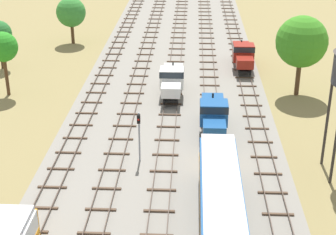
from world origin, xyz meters
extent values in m
plane|color=olive|center=(0.00, 56.00, 0.00)|extent=(480.00, 480.00, 0.00)
cube|color=gray|center=(0.00, 56.00, 0.00)|extent=(21.89, 176.00, 0.01)
cube|color=#47382D|center=(-9.66, 57.00, 0.22)|extent=(0.07, 126.00, 0.15)
cube|color=#47382D|center=(-8.23, 57.00, 0.22)|extent=(0.07, 126.00, 0.15)
cube|color=brown|center=(-8.95, 37.50, 0.07)|extent=(2.40, 0.22, 0.14)
cube|color=brown|center=(-8.95, 40.50, 0.07)|extent=(2.40, 0.22, 0.14)
cube|color=brown|center=(-8.95, 43.50, 0.07)|extent=(2.40, 0.22, 0.14)
cube|color=brown|center=(-8.95, 46.50, 0.07)|extent=(2.40, 0.22, 0.14)
cube|color=brown|center=(-8.95, 49.50, 0.07)|extent=(2.40, 0.22, 0.14)
cube|color=brown|center=(-8.95, 52.50, 0.07)|extent=(2.40, 0.22, 0.14)
cube|color=brown|center=(-8.95, 55.50, 0.07)|extent=(2.40, 0.22, 0.14)
cube|color=brown|center=(-8.95, 58.50, 0.07)|extent=(2.40, 0.22, 0.14)
cube|color=brown|center=(-8.95, 61.50, 0.07)|extent=(2.40, 0.22, 0.14)
cube|color=brown|center=(-8.95, 64.50, 0.07)|extent=(2.40, 0.22, 0.14)
cube|color=brown|center=(-8.95, 67.50, 0.07)|extent=(2.40, 0.22, 0.14)
cube|color=brown|center=(-8.95, 70.50, 0.07)|extent=(2.40, 0.22, 0.14)
cube|color=brown|center=(-8.95, 73.50, 0.07)|extent=(2.40, 0.22, 0.14)
cube|color=brown|center=(-8.95, 76.50, 0.07)|extent=(2.40, 0.22, 0.14)
cube|color=brown|center=(-8.95, 79.50, 0.07)|extent=(2.40, 0.22, 0.14)
cube|color=brown|center=(-8.95, 82.50, 0.07)|extent=(2.40, 0.22, 0.14)
cube|color=brown|center=(-8.95, 85.50, 0.07)|extent=(2.40, 0.22, 0.14)
cube|color=brown|center=(-8.95, 88.50, 0.07)|extent=(2.40, 0.22, 0.14)
cube|color=brown|center=(-8.95, 91.50, 0.07)|extent=(2.40, 0.22, 0.14)
cube|color=brown|center=(-8.95, 94.50, 0.07)|extent=(2.40, 0.22, 0.14)
cube|color=brown|center=(-8.95, 97.50, 0.07)|extent=(2.40, 0.22, 0.14)
cube|color=brown|center=(-8.95, 100.50, 0.07)|extent=(2.40, 0.22, 0.14)
cube|color=brown|center=(-8.95, 103.50, 0.07)|extent=(2.40, 0.22, 0.14)
cube|color=brown|center=(-8.95, 106.50, 0.07)|extent=(2.40, 0.22, 0.14)
cube|color=brown|center=(-8.95, 109.50, 0.07)|extent=(2.40, 0.22, 0.14)
cube|color=brown|center=(-8.95, 112.50, 0.07)|extent=(2.40, 0.22, 0.14)
cube|color=brown|center=(-8.95, 115.50, 0.07)|extent=(2.40, 0.22, 0.14)
cube|color=#47382D|center=(-5.19, 57.00, 0.22)|extent=(0.07, 126.00, 0.15)
cube|color=#47382D|center=(-3.76, 57.00, 0.22)|extent=(0.07, 126.00, 0.15)
cube|color=brown|center=(-4.47, 37.50, 0.07)|extent=(2.40, 0.22, 0.14)
cube|color=brown|center=(-4.47, 40.50, 0.07)|extent=(2.40, 0.22, 0.14)
cube|color=brown|center=(-4.47, 43.50, 0.07)|extent=(2.40, 0.22, 0.14)
cube|color=brown|center=(-4.47, 46.50, 0.07)|extent=(2.40, 0.22, 0.14)
cube|color=brown|center=(-4.47, 49.50, 0.07)|extent=(2.40, 0.22, 0.14)
cube|color=brown|center=(-4.47, 52.50, 0.07)|extent=(2.40, 0.22, 0.14)
cube|color=brown|center=(-4.47, 55.50, 0.07)|extent=(2.40, 0.22, 0.14)
cube|color=brown|center=(-4.47, 58.50, 0.07)|extent=(2.40, 0.22, 0.14)
cube|color=brown|center=(-4.47, 61.50, 0.07)|extent=(2.40, 0.22, 0.14)
cube|color=brown|center=(-4.47, 64.50, 0.07)|extent=(2.40, 0.22, 0.14)
cube|color=brown|center=(-4.47, 67.50, 0.07)|extent=(2.40, 0.22, 0.14)
cube|color=brown|center=(-4.47, 70.50, 0.07)|extent=(2.40, 0.22, 0.14)
cube|color=brown|center=(-4.47, 73.50, 0.07)|extent=(2.40, 0.22, 0.14)
cube|color=brown|center=(-4.47, 76.50, 0.07)|extent=(2.40, 0.22, 0.14)
cube|color=brown|center=(-4.47, 79.50, 0.07)|extent=(2.40, 0.22, 0.14)
cube|color=brown|center=(-4.47, 82.50, 0.07)|extent=(2.40, 0.22, 0.14)
cube|color=brown|center=(-4.47, 85.50, 0.07)|extent=(2.40, 0.22, 0.14)
cube|color=brown|center=(-4.47, 88.50, 0.07)|extent=(2.40, 0.22, 0.14)
cube|color=brown|center=(-4.47, 91.50, 0.07)|extent=(2.40, 0.22, 0.14)
cube|color=brown|center=(-4.47, 94.50, 0.07)|extent=(2.40, 0.22, 0.14)
cube|color=brown|center=(-4.47, 97.50, 0.07)|extent=(2.40, 0.22, 0.14)
cube|color=brown|center=(-4.47, 100.50, 0.07)|extent=(2.40, 0.22, 0.14)
cube|color=brown|center=(-4.47, 103.50, 0.07)|extent=(2.40, 0.22, 0.14)
cube|color=brown|center=(-4.47, 106.50, 0.07)|extent=(2.40, 0.22, 0.14)
cube|color=brown|center=(-4.47, 109.50, 0.07)|extent=(2.40, 0.22, 0.14)
cube|color=brown|center=(-4.47, 112.50, 0.07)|extent=(2.40, 0.22, 0.14)
cube|color=brown|center=(-4.47, 115.50, 0.07)|extent=(2.40, 0.22, 0.14)
cube|color=#47382D|center=(-0.72, 57.00, 0.22)|extent=(0.07, 126.00, 0.15)
cube|color=#47382D|center=(0.72, 57.00, 0.22)|extent=(0.07, 126.00, 0.15)
cube|color=brown|center=(0.00, 37.50, 0.07)|extent=(2.40, 0.22, 0.14)
cube|color=brown|center=(0.00, 40.50, 0.07)|extent=(2.40, 0.22, 0.14)
cube|color=brown|center=(0.00, 43.50, 0.07)|extent=(2.40, 0.22, 0.14)
cube|color=brown|center=(0.00, 46.50, 0.07)|extent=(2.40, 0.22, 0.14)
cube|color=brown|center=(0.00, 49.50, 0.07)|extent=(2.40, 0.22, 0.14)
cube|color=brown|center=(0.00, 52.50, 0.07)|extent=(2.40, 0.22, 0.14)
cube|color=brown|center=(0.00, 55.50, 0.07)|extent=(2.40, 0.22, 0.14)
cube|color=brown|center=(0.00, 58.50, 0.07)|extent=(2.40, 0.22, 0.14)
cube|color=brown|center=(0.00, 61.50, 0.07)|extent=(2.40, 0.22, 0.14)
cube|color=brown|center=(0.00, 64.50, 0.07)|extent=(2.40, 0.22, 0.14)
cube|color=brown|center=(0.00, 67.50, 0.07)|extent=(2.40, 0.22, 0.14)
cube|color=brown|center=(0.00, 70.50, 0.07)|extent=(2.40, 0.22, 0.14)
cube|color=brown|center=(0.00, 73.50, 0.07)|extent=(2.40, 0.22, 0.14)
cube|color=brown|center=(0.00, 76.50, 0.07)|extent=(2.40, 0.22, 0.14)
cube|color=brown|center=(0.00, 79.50, 0.07)|extent=(2.40, 0.22, 0.14)
cube|color=brown|center=(0.00, 82.50, 0.07)|extent=(2.40, 0.22, 0.14)
cube|color=brown|center=(0.00, 85.50, 0.07)|extent=(2.40, 0.22, 0.14)
cube|color=brown|center=(0.00, 88.50, 0.07)|extent=(2.40, 0.22, 0.14)
cube|color=brown|center=(0.00, 91.50, 0.07)|extent=(2.40, 0.22, 0.14)
cube|color=brown|center=(0.00, 94.50, 0.07)|extent=(2.40, 0.22, 0.14)
cube|color=brown|center=(0.00, 97.50, 0.07)|extent=(2.40, 0.22, 0.14)
cube|color=brown|center=(0.00, 100.50, 0.07)|extent=(2.40, 0.22, 0.14)
cube|color=brown|center=(0.00, 103.50, 0.07)|extent=(2.40, 0.22, 0.14)
cube|color=brown|center=(0.00, 106.50, 0.07)|extent=(2.40, 0.22, 0.14)
cube|color=brown|center=(0.00, 109.50, 0.07)|extent=(2.40, 0.22, 0.14)
cube|color=brown|center=(0.00, 112.50, 0.07)|extent=(2.40, 0.22, 0.14)
cube|color=brown|center=(0.00, 115.50, 0.07)|extent=(2.40, 0.22, 0.14)
cube|color=#47382D|center=(3.76, 57.00, 0.22)|extent=(0.07, 126.00, 0.15)
cube|color=#47382D|center=(5.19, 57.00, 0.22)|extent=(0.07, 126.00, 0.15)
cube|color=brown|center=(4.47, 40.50, 0.07)|extent=(2.40, 0.22, 0.14)
cube|color=brown|center=(4.47, 43.50, 0.07)|extent=(2.40, 0.22, 0.14)
cube|color=brown|center=(4.47, 46.50, 0.07)|extent=(2.40, 0.22, 0.14)
cube|color=brown|center=(4.47, 49.50, 0.07)|extent=(2.40, 0.22, 0.14)
cube|color=brown|center=(4.47, 52.50, 0.07)|extent=(2.40, 0.22, 0.14)
cube|color=brown|center=(4.47, 55.50, 0.07)|extent=(2.40, 0.22, 0.14)
cube|color=brown|center=(4.47, 58.50, 0.07)|extent=(2.40, 0.22, 0.14)
cube|color=brown|center=(4.47, 61.50, 0.07)|extent=(2.40, 0.22, 0.14)
cube|color=brown|center=(4.47, 64.50, 0.07)|extent=(2.40, 0.22, 0.14)
cube|color=brown|center=(4.47, 67.50, 0.07)|extent=(2.40, 0.22, 0.14)
cube|color=brown|center=(4.47, 70.50, 0.07)|extent=(2.40, 0.22, 0.14)
cube|color=brown|center=(4.47, 73.50, 0.07)|extent=(2.40, 0.22, 0.14)
cube|color=brown|center=(4.47, 76.50, 0.07)|extent=(2.40, 0.22, 0.14)
cube|color=brown|center=(4.47, 79.50, 0.07)|extent=(2.40, 0.22, 0.14)
cube|color=brown|center=(4.47, 82.50, 0.07)|extent=(2.40, 0.22, 0.14)
cube|color=brown|center=(4.47, 85.50, 0.07)|extent=(2.40, 0.22, 0.14)
cube|color=brown|center=(4.47, 88.50, 0.07)|extent=(2.40, 0.22, 0.14)
cube|color=brown|center=(4.47, 91.50, 0.07)|extent=(2.40, 0.22, 0.14)
cube|color=brown|center=(4.47, 94.50, 0.07)|extent=(2.40, 0.22, 0.14)
cube|color=brown|center=(4.47, 97.50, 0.07)|extent=(2.40, 0.22, 0.14)
cube|color=brown|center=(4.47, 100.50, 0.07)|extent=(2.40, 0.22, 0.14)
cube|color=brown|center=(4.47, 103.50, 0.07)|extent=(2.40, 0.22, 0.14)
cube|color=brown|center=(4.47, 106.50, 0.07)|extent=(2.40, 0.22, 0.14)
cube|color=brown|center=(4.47, 109.50, 0.07)|extent=(2.40, 0.22, 0.14)
cube|color=brown|center=(4.47, 112.50, 0.07)|extent=(2.40, 0.22, 0.14)
cube|color=brown|center=(4.47, 115.50, 0.07)|extent=(2.40, 0.22, 0.14)
cube|color=#47382D|center=(8.23, 57.00, 0.22)|extent=(0.07, 126.00, 0.15)
cube|color=#47382D|center=(9.66, 57.00, 0.22)|extent=(0.07, 126.00, 0.15)
cube|color=brown|center=(8.95, 40.50, 0.07)|extent=(2.40, 0.22, 0.14)
cube|color=brown|center=(8.95, 43.50, 0.07)|extent=(2.40, 0.22, 0.14)
cube|color=brown|center=(8.95, 46.50, 0.07)|extent=(2.40, 0.22, 0.14)
cube|color=brown|center=(8.95, 49.50, 0.07)|extent=(2.40, 0.22, 0.14)
cube|color=brown|center=(8.95, 52.50, 0.07)|extent=(2.40, 0.22, 0.14)
cube|color=brown|center=(8.95, 55.50, 0.07)|extent=(2.40, 0.22, 0.14)
cube|color=brown|center=(8.95, 58.50, 0.07)|extent=(2.40, 0.22, 0.14)
cube|color=brown|center=(8.95, 61.50, 0.07)|extent=(2.40, 0.22, 0.14)
cube|color=brown|center=(8.95, 64.50, 0.07)|extent=(2.40, 0.22, 0.14)
cube|color=brown|center=(8.95, 67.50, 0.07)|extent=(2.40, 0.22, 0.14)
cube|color=brown|center=(8.95, 70.50, 0.07)|extent=(2.40, 0.22, 0.14)
cube|color=brown|center=(8.95, 73.50, 0.07)|extent=(2.40, 0.22, 0.14)
cube|color=brown|center=(8.95, 76.50, 0.07)|extent=(2.40, 0.22, 0.14)
cube|color=brown|center=(8.95, 79.50, 0.07)|extent=(2.40, 0.22, 0.14)
cube|color=brown|center=(8.95, 82.50, 0.07)|extent=(2.40, 0.22, 0.14)
cube|color=brown|center=(8.95, 85.50, 0.07)|extent=(2.40, 0.22, 0.14)
cube|color=brown|center=(8.95, 88.50, 0.07)|extent=(2.40, 0.22, 0.14)
cube|color=brown|center=(8.95, 91.50, 0.07)|extent=(2.40, 0.22, 0.14)
cube|color=brown|center=(8.95, 94.50, 0.07)|extent=(2.40, 0.22, 0.14)
cube|color=brown|center=(8.95, 97.50, 0.07)|extent=(2.40, 0.22, 0.14)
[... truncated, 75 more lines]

